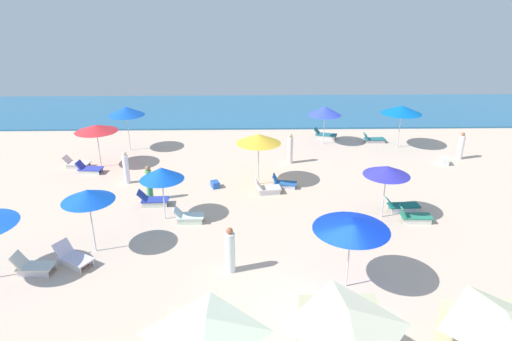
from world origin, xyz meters
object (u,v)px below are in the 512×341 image
at_px(lounge_chair_5_0, 33,266).
at_px(beachgoer_2, 461,147).
at_px(lounge_chair_6_0, 76,163).
at_px(lounge_chair_8_0, 73,257).
at_px(umbrella_9, 258,139).
at_px(lounge_chair_3_0, 373,139).
at_px(cooler_box_2, 347,228).
at_px(umbrella_7, 387,171).
at_px(lounge_chair_9_1, 283,183).
at_px(beachgoer_4, 290,149).
at_px(beachgoer_0, 230,251).
at_px(lounge_chair_7_1, 414,216).
at_px(lounge_chair_0_1, 153,200).
at_px(umbrella_4, 126,111).
at_px(beachgoer_3, 126,168).
at_px(umbrella_6, 96,128).
at_px(lounge_chair_0_0, 188,216).
at_px(lounge_chair_6_1, 89,168).
at_px(lounge_chair_7_0, 402,206).
at_px(cooler_box_1, 215,184).
at_px(umbrella_8, 88,195).
at_px(lounge_chair_2_0, 325,134).
at_px(umbrella_0, 162,173).
at_px(beachgoer_1, 149,184).
at_px(lounge_chair_9_0, 267,188).
at_px(umbrella_2, 325,111).
at_px(cooler_box_0, 444,161).
at_px(umbrella_3, 402,110).

relative_size(lounge_chair_5_0, beachgoer_2, 0.82).
bearing_deg(lounge_chair_6_0, lounge_chair_8_0, -157.76).
bearing_deg(beachgoer_2, umbrella_9, -166.18).
relative_size(lounge_chair_3_0, cooler_box_2, 2.78).
height_order(umbrella_7, lounge_chair_9_1, umbrella_7).
bearing_deg(lounge_chair_5_0, beachgoer_4, -41.39).
relative_size(beachgoer_0, beachgoer_2, 1.06).
height_order(lounge_chair_7_1, cooler_box_2, lounge_chair_7_1).
bearing_deg(lounge_chair_9_1, lounge_chair_6_0, 85.71).
bearing_deg(lounge_chair_0_1, umbrella_4, 17.95).
distance_m(lounge_chair_8_0, lounge_chair_9_1, 10.37).
relative_size(lounge_chair_3_0, lounge_chair_7_1, 1.02).
distance_m(beachgoer_3, beachgoer_4, 8.92).
height_order(umbrella_6, lounge_chair_6_0, umbrella_6).
distance_m(lounge_chair_8_0, cooler_box_2, 10.43).
bearing_deg(lounge_chair_9_1, beachgoer_2, -59.81).
relative_size(lounge_chair_3_0, lounge_chair_9_1, 1.10).
distance_m(lounge_chair_0_0, beachgoer_2, 16.55).
xyz_separation_m(lounge_chair_6_1, beachgoer_2, (20.81, 1.73, 0.49)).
distance_m(lounge_chair_7_0, cooler_box_1, 8.86).
distance_m(umbrella_9, cooler_box_2, 6.41).
bearing_deg(umbrella_8, lounge_chair_7_0, 13.46).
bearing_deg(lounge_chair_7_1, lounge_chair_9_1, 57.01).
height_order(lounge_chair_9_1, beachgoer_3, beachgoer_3).
bearing_deg(beachgoer_4, lounge_chair_0_1, -123.83).
bearing_deg(lounge_chair_2_0, lounge_chair_7_0, -153.91).
bearing_deg(umbrella_4, beachgoer_3, -78.17).
distance_m(umbrella_0, cooler_box_1, 4.25).
bearing_deg(beachgoer_1, lounge_chair_9_0, -97.82).
xyz_separation_m(umbrella_2, umbrella_7, (0.94, -9.91, -0.00)).
bearing_deg(lounge_chair_7_1, umbrella_8, 101.17).
relative_size(lounge_chair_0_0, beachgoer_3, 0.75).
bearing_deg(beachgoer_1, umbrella_7, -114.69).
bearing_deg(lounge_chair_5_0, lounge_chair_9_1, -50.54).
xyz_separation_m(umbrella_6, umbrella_8, (2.40, -8.72, 0.09)).
bearing_deg(lounge_chair_9_0, umbrella_7, -125.93).
height_order(lounge_chair_0_1, lounge_chair_7_0, lounge_chair_0_1).
xyz_separation_m(lounge_chair_8_0, beachgoer_0, (5.62, -0.54, 0.51)).
height_order(lounge_chair_0_0, beachgoer_4, beachgoer_4).
relative_size(lounge_chair_9_0, beachgoer_4, 0.77).
xyz_separation_m(beachgoer_3, cooler_box_0, (17.19, 2.22, -0.59)).
relative_size(lounge_chair_0_1, lounge_chair_3_0, 1.00).
bearing_deg(umbrella_4, beachgoer_2, -5.69).
relative_size(umbrella_3, lounge_chair_9_0, 2.01).
bearing_deg(lounge_chair_0_1, lounge_chair_8_0, 155.11).
bearing_deg(lounge_chair_6_0, umbrella_0, -132.44).
relative_size(umbrella_4, beachgoer_2, 1.68).
height_order(lounge_chair_7_0, umbrella_9, umbrella_9).
bearing_deg(umbrella_2, umbrella_3, -9.18).
distance_m(lounge_chair_0_1, lounge_chair_9_1, 6.39).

